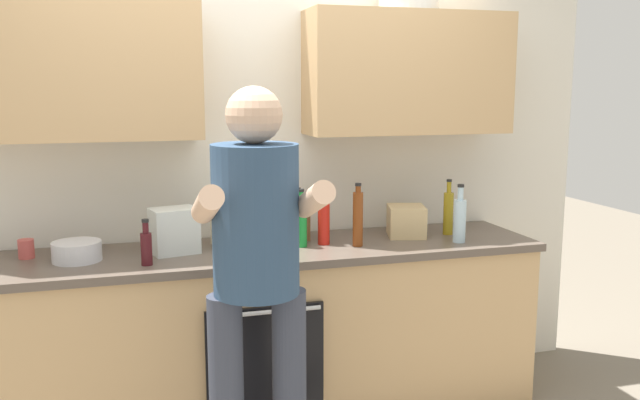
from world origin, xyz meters
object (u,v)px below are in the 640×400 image
object	(u,v)px
bottle_vinegar	(358,218)
bottle_water	(460,219)
grocery_bag_bread	(406,221)
bottle_wine	(146,246)
person_standing	(257,265)
bottle_oil	(448,212)
bottle_hotsauce	(324,221)
mixing_bowl	(77,251)
grocery_bag_produce	(174,231)
cup_ceramic	(26,249)
bottle_soda	(301,222)
grocery_bag_rice	(235,232)
knife_block	(298,219)

from	to	relation	value
bottle_vinegar	bottle_water	distance (m)	0.54
bottle_water	grocery_bag_bread	xyz separation A→B (m)	(-0.21, 0.21, -0.04)
bottle_wine	bottle_water	xyz separation A→B (m)	(1.59, 0.01, 0.04)
person_standing	bottle_water	size ratio (longest dim) A/B	5.58
bottle_water	bottle_oil	xyz separation A→B (m)	(0.03, 0.19, 0.00)
grocery_bag_bread	bottle_oil	bearing A→B (deg)	-6.23
bottle_hotsauce	mixing_bowl	size ratio (longest dim) A/B	1.35
person_standing	grocery_bag_produce	size ratio (longest dim) A/B	7.72
bottle_wine	grocery_bag_bread	bearing A→B (deg)	9.36
bottle_water	grocery_bag_bread	bearing A→B (deg)	134.13
bottle_hotsauce	cup_ceramic	distance (m)	1.44
bottle_water	bottle_soda	bearing A→B (deg)	170.47
bottle_vinegar	bottle_soda	bearing A→B (deg)	166.23
bottle_water	bottle_hotsauce	world-z (taller)	bottle_water
bottle_oil	grocery_bag_bread	xyz separation A→B (m)	(-0.24, 0.03, -0.04)
bottle_vinegar	person_standing	bearing A→B (deg)	-135.73
bottle_soda	grocery_bag_rice	xyz separation A→B (m)	(-0.32, 0.12, -0.05)
cup_ceramic	grocery_bag_produce	distance (m)	0.69
mixing_bowl	bottle_wine	bearing A→B (deg)	-28.69
bottle_vinegar	grocery_bag_rice	distance (m)	0.63
bottle_soda	bottle_water	size ratio (longest dim) A/B	0.97
bottle_soda	bottle_wine	xyz separation A→B (m)	(-0.77, -0.15, -0.04)
cup_ceramic	bottle_oil	bearing A→B (deg)	-2.33
bottle_water	bottle_hotsauce	size ratio (longest dim) A/B	1.01
bottle_water	grocery_bag_produce	world-z (taller)	bottle_water
bottle_wine	bottle_hotsauce	xyz separation A→B (m)	(0.89, 0.17, 0.04)
person_standing	bottle_hotsauce	distance (m)	0.87
person_standing	grocery_bag_produce	xyz separation A→B (m)	(-0.26, 0.75, -0.00)
bottle_soda	grocery_bag_produce	bearing A→B (deg)	175.49
grocery_bag_produce	grocery_bag_rice	xyz separation A→B (m)	(0.31, 0.07, -0.04)
bottle_soda	bottle_water	world-z (taller)	bottle_water
bottle_vinegar	cup_ceramic	xyz separation A→B (m)	(-1.59, 0.21, -0.10)
mixing_bowl	grocery_bag_rice	world-z (taller)	grocery_bag_rice
cup_ceramic	bottle_hotsauce	bearing A→B (deg)	-4.79
bottle_wine	bottle_water	distance (m)	1.59
person_standing	bottle_soda	xyz separation A→B (m)	(0.37, 0.70, 0.02)
cup_ceramic	knife_block	size ratio (longest dim) A/B	0.33
bottle_soda	bottle_hotsauce	world-z (taller)	bottle_hotsauce
bottle_soda	bottle_oil	size ratio (longest dim) A/B	0.97
bottle_soda	grocery_bag_rice	bearing A→B (deg)	159.69
bottle_vinegar	bottle_wine	size ratio (longest dim) A/B	1.52
knife_block	bottle_wine	bearing A→B (deg)	-157.72
bottle_wine	grocery_bag_produce	distance (m)	0.25
bottle_oil	bottle_soda	bearing A→B (deg)	-176.60
bottle_oil	mixing_bowl	size ratio (longest dim) A/B	1.36
cup_ceramic	grocery_bag_bread	world-z (taller)	grocery_bag_bread
mixing_bowl	knife_block	xyz separation A→B (m)	(1.11, 0.16, 0.06)
bottle_oil	cup_ceramic	xyz separation A→B (m)	(-2.16, 0.09, -0.08)
bottle_vinegar	knife_block	size ratio (longest dim) A/B	1.19
knife_block	mixing_bowl	bearing A→B (deg)	-171.96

